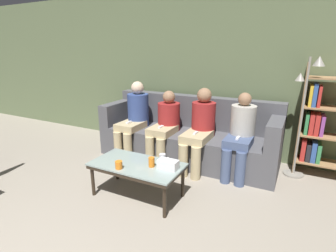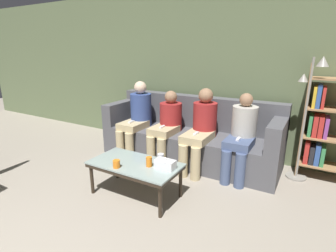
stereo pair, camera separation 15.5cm
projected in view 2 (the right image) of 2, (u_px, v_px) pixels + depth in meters
wall_back at (205, 72)px, 4.20m from camera, size 12.00×0.06×2.60m
couch at (190, 137)px, 4.06m from camera, size 2.69×0.86×0.95m
coffee_table at (135, 166)px, 3.00m from camera, size 1.05×0.55×0.41m
cup_near_left at (149, 162)px, 2.89m from camera, size 0.07×0.07×0.11m
cup_near_right at (161, 158)px, 3.02m from camera, size 0.08×0.08×0.09m
cup_far_center at (116, 164)px, 2.86m from camera, size 0.08×0.08×0.09m
tissue_box at (165, 164)px, 2.84m from camera, size 0.22×0.12×0.13m
bookshelf at (333, 128)px, 3.29m from camera, size 0.95×0.32×1.50m
standing_lamp at (308, 107)px, 3.25m from camera, size 0.31×0.26×1.58m
seated_person_left_end at (137, 116)px, 4.19m from camera, size 0.34×0.68×1.17m
seated_person_mid_left at (167, 124)px, 3.93m from camera, size 0.34×0.66×1.06m
seated_person_mid_right at (201, 127)px, 3.65m from camera, size 0.34×0.73×1.14m
seated_person_right_end at (242, 133)px, 3.40m from camera, size 0.33×0.64×1.12m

